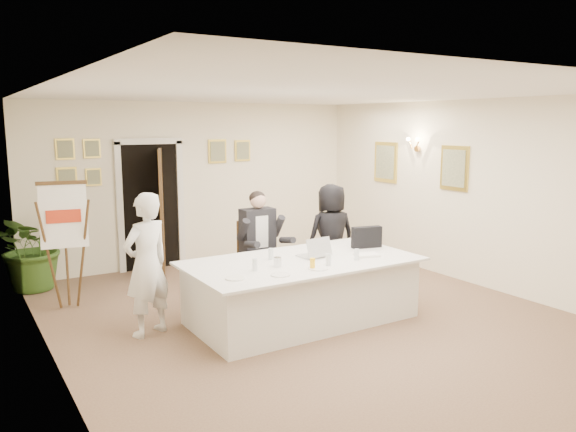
# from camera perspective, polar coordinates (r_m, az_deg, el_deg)

# --- Properties ---
(floor) EXTENTS (7.00, 7.00, 0.00)m
(floor) POSITION_cam_1_polar(r_m,az_deg,el_deg) (7.28, 2.17, -10.22)
(floor) COLOR brown
(floor) RESTS_ON ground
(ceiling) EXTENTS (6.00, 7.00, 0.02)m
(ceiling) POSITION_cam_1_polar(r_m,az_deg,el_deg) (6.86, 2.31, 12.38)
(ceiling) COLOR white
(ceiling) RESTS_ON wall_back
(wall_back) EXTENTS (6.00, 0.10, 2.80)m
(wall_back) POSITION_cam_1_polar(r_m,az_deg,el_deg) (10.01, -9.01, 3.32)
(wall_back) COLOR white
(wall_back) RESTS_ON floor
(wall_left) EXTENTS (0.10, 7.00, 2.80)m
(wall_left) POSITION_cam_1_polar(r_m,az_deg,el_deg) (5.84, -23.03, -1.65)
(wall_left) COLOR white
(wall_left) RESTS_ON floor
(wall_right) EXTENTS (0.10, 7.00, 2.80)m
(wall_right) POSITION_cam_1_polar(r_m,az_deg,el_deg) (8.94, 18.43, 2.23)
(wall_right) COLOR white
(wall_right) RESTS_ON floor
(doorway) EXTENTS (1.14, 0.86, 2.20)m
(doorway) POSITION_cam_1_polar(r_m,az_deg,el_deg) (9.58, -13.41, 0.75)
(doorway) COLOR black
(doorway) RESTS_ON floor
(pictures_back_wall) EXTENTS (3.40, 0.06, 0.80)m
(pictures_back_wall) POSITION_cam_1_polar(r_m,az_deg,el_deg) (9.66, -13.41, 5.64)
(pictures_back_wall) COLOR gold
(pictures_back_wall) RESTS_ON wall_back
(pictures_right_wall) EXTENTS (0.06, 2.20, 0.80)m
(pictures_right_wall) POSITION_cam_1_polar(r_m,az_deg,el_deg) (9.70, 12.99, 5.08)
(pictures_right_wall) COLOR gold
(pictures_right_wall) RESTS_ON wall_right
(wall_sconce) EXTENTS (0.20, 0.30, 0.24)m
(wall_sconce) POSITION_cam_1_polar(r_m,az_deg,el_deg) (9.63, 12.77, 7.14)
(wall_sconce) COLOR gold
(wall_sconce) RESTS_ON wall_right
(conference_table) EXTENTS (2.86, 1.52, 0.78)m
(conference_table) POSITION_cam_1_polar(r_m,az_deg,el_deg) (7.06, 1.40, -7.49)
(conference_table) COLOR silver
(conference_table) RESTS_ON floor
(seated_man) EXTENTS (0.76, 0.80, 1.52)m
(seated_man) POSITION_cam_1_polar(r_m,az_deg,el_deg) (8.01, -2.92, -2.75)
(seated_man) COLOR black
(seated_man) RESTS_ON floor
(flip_chart) EXTENTS (0.60, 0.42, 1.67)m
(flip_chart) POSITION_cam_1_polar(r_m,az_deg,el_deg) (7.93, -21.62, -3.39)
(flip_chart) COLOR #3A2612
(flip_chart) RESTS_ON floor
(standing_man) EXTENTS (0.72, 0.60, 1.68)m
(standing_man) POSITION_cam_1_polar(r_m,az_deg,el_deg) (6.67, -14.16, -4.82)
(standing_man) COLOR silver
(standing_man) RESTS_ON floor
(standing_woman) EXTENTS (0.83, 0.61, 1.56)m
(standing_woman) POSITION_cam_1_polar(r_m,az_deg,el_deg) (8.42, 4.41, -2.00)
(standing_woman) COLOR black
(standing_woman) RESTS_ON floor
(potted_palm) EXTENTS (1.60, 1.60, 1.34)m
(potted_palm) POSITION_cam_1_polar(r_m,az_deg,el_deg) (9.12, -24.59, -2.65)
(potted_palm) COLOR #31561C
(potted_palm) RESTS_ON floor
(laptop) EXTENTS (0.40, 0.41, 0.28)m
(laptop) POSITION_cam_1_polar(r_m,az_deg,el_deg) (7.12, 2.57, -3.01)
(laptop) COLOR #B7BABC
(laptop) RESTS_ON conference_table
(laptop_bag) EXTENTS (0.43, 0.20, 0.29)m
(laptop_bag) POSITION_cam_1_polar(r_m,az_deg,el_deg) (7.67, 7.99, -2.14)
(laptop_bag) COLOR black
(laptop_bag) RESTS_ON conference_table
(paper_stack) EXTENTS (0.35, 0.29, 0.03)m
(paper_stack) POSITION_cam_1_polar(r_m,az_deg,el_deg) (7.21, 7.98, -3.94)
(paper_stack) COLOR white
(paper_stack) RESTS_ON conference_table
(plate_left) EXTENTS (0.22, 0.22, 0.01)m
(plate_left) POSITION_cam_1_polar(r_m,az_deg,el_deg) (6.15, -5.41, -6.32)
(plate_left) COLOR white
(plate_left) RESTS_ON conference_table
(plate_mid) EXTENTS (0.27, 0.27, 0.01)m
(plate_mid) POSITION_cam_1_polar(r_m,az_deg,el_deg) (6.26, -0.78, -5.99)
(plate_mid) COLOR white
(plate_mid) RESTS_ON conference_table
(plate_near) EXTENTS (0.26, 0.26, 0.01)m
(plate_near) POSITION_cam_1_polar(r_m,az_deg,el_deg) (6.53, 3.07, -5.34)
(plate_near) COLOR white
(plate_near) RESTS_ON conference_table
(glass_a) EXTENTS (0.07, 0.07, 0.14)m
(glass_a) POSITION_cam_1_polar(r_m,az_deg,el_deg) (6.45, -3.39, -4.96)
(glass_a) COLOR silver
(glass_a) RESTS_ON conference_table
(glass_b) EXTENTS (0.07, 0.07, 0.14)m
(glass_b) POSITION_cam_1_polar(r_m,az_deg,el_deg) (6.69, 4.12, -4.45)
(glass_b) COLOR silver
(glass_b) RESTS_ON conference_table
(glass_c) EXTENTS (0.07, 0.07, 0.14)m
(glass_c) POSITION_cam_1_polar(r_m,az_deg,el_deg) (6.98, 6.99, -3.90)
(glass_c) COLOR silver
(glass_c) RESTS_ON conference_table
(glass_d) EXTENTS (0.07, 0.07, 0.14)m
(glass_d) POSITION_cam_1_polar(r_m,az_deg,el_deg) (6.97, -1.75, -3.86)
(glass_d) COLOR silver
(glass_d) RESTS_ON conference_table
(oj_glass) EXTENTS (0.08, 0.08, 0.13)m
(oj_glass) POSITION_cam_1_polar(r_m,az_deg,el_deg) (6.51, 2.50, -4.86)
(oj_glass) COLOR yellow
(oj_glass) RESTS_ON conference_table
(steel_jug) EXTENTS (0.10, 0.10, 0.11)m
(steel_jug) POSITION_cam_1_polar(r_m,az_deg,el_deg) (6.63, -1.07, -4.68)
(steel_jug) COLOR silver
(steel_jug) RESTS_ON conference_table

